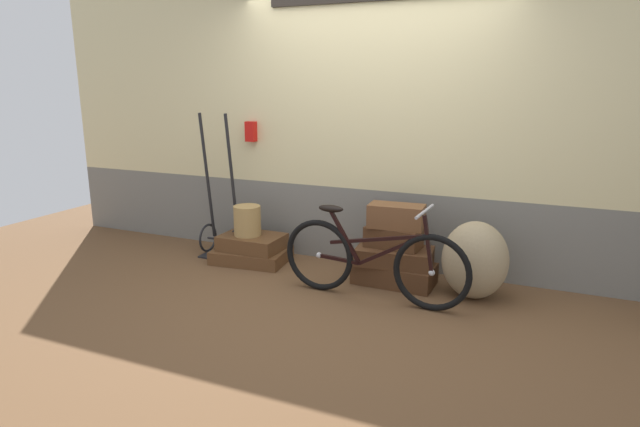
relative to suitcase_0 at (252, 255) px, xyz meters
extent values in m
cube|color=brown|center=(1.06, -0.37, -0.09)|extent=(9.14, 5.20, 0.06)
cube|color=slate|center=(1.06, 0.48, 0.31)|extent=(7.14, 0.20, 0.74)
cube|color=beige|center=(1.06, 0.48, 1.68)|extent=(7.14, 0.20, 2.00)
cube|color=red|center=(-0.17, 0.34, 1.19)|extent=(0.10, 0.08, 0.20)
cube|color=brown|center=(0.00, 0.00, 0.00)|extent=(0.76, 0.58, 0.13)
cube|color=brown|center=(0.01, 0.00, 0.14)|extent=(0.60, 0.44, 0.15)
cube|color=#4C2D19|center=(1.47, -0.01, 0.03)|extent=(0.71, 0.41, 0.18)
cube|color=#4C2D19|center=(1.47, -0.02, 0.19)|extent=(0.69, 0.43, 0.15)
cube|color=#4C2D19|center=(1.45, 0.00, 0.35)|extent=(0.49, 0.30, 0.18)
cube|color=brown|center=(1.47, 0.00, 0.55)|extent=(0.49, 0.27, 0.20)
cylinder|color=#A8844C|center=(-0.02, -0.02, 0.36)|extent=(0.26, 0.26, 0.29)
torus|color=black|center=(-0.58, 0.09, 0.09)|extent=(0.02, 0.30, 0.30)
torus|color=black|center=(-0.22, 0.09, 0.09)|extent=(0.02, 0.30, 0.30)
cylinder|color=black|center=(-0.40, 0.09, 0.09)|extent=(0.36, 0.02, 0.02)
cylinder|color=black|center=(-0.55, 0.09, 0.74)|extent=(0.03, 0.18, 1.29)
cylinder|color=black|center=(-0.25, 0.09, 0.74)|extent=(0.03, 0.18, 1.29)
cube|color=black|center=(-0.40, -0.02, -0.06)|extent=(0.32, 0.22, 0.02)
ellipsoid|color=#9E8966|center=(2.15, -0.07, 0.26)|extent=(0.54, 0.46, 0.65)
torus|color=black|center=(0.92, -0.42, 0.25)|extent=(0.62, 0.08, 0.62)
sphere|color=#B2B2B7|center=(0.92, -0.42, 0.25)|extent=(0.05, 0.05, 0.05)
torus|color=black|center=(1.89, -0.46, 0.25)|extent=(0.62, 0.08, 0.62)
sphere|color=#B2B2B7|center=(1.89, -0.46, 0.25)|extent=(0.05, 0.05, 0.05)
cube|color=black|center=(1.55, -0.45, 0.38)|extent=(0.54, 0.05, 0.32)
cube|color=black|center=(1.16, -0.43, 0.44)|extent=(0.28, 0.04, 0.43)
cube|color=black|center=(1.10, -0.43, 0.24)|extent=(0.37, 0.05, 0.04)
cube|color=black|center=(1.42, -0.44, 0.45)|extent=(0.79, 0.07, 0.18)
cube|color=black|center=(1.85, -0.46, 0.47)|extent=(0.11, 0.03, 0.45)
ellipsoid|color=black|center=(1.03, -0.42, 0.66)|extent=(0.22, 0.10, 0.06)
cylinder|color=#A5A5AD|center=(1.81, -0.46, 0.72)|extent=(0.05, 0.46, 0.02)
camera|label=1|loc=(2.66, -4.37, 1.67)|focal=30.04mm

